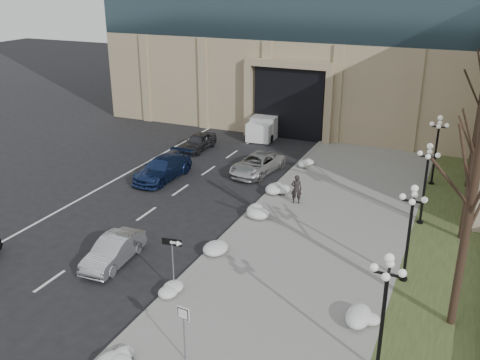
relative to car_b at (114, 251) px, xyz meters
The scene contains 23 objects.
sidewalk 9.92m from the car_b, 33.22° to the left, with size 9.00×40.00×0.12m, color gray.
curb 6.64m from the car_b, 55.12° to the left, with size 0.30×40.00×0.14m, color gray.
grass_strip 15.76m from the car_b, 20.15° to the left, with size 4.00×40.00×0.10m, color #374321.
car_b is the anchor object (origin of this frame).
car_c 11.42m from the car_b, 109.60° to the left, with size 2.10×5.17×1.50m, color navy.
car_d 14.43m from the car_b, 83.43° to the left, with size 2.26×4.90×1.36m, color #BABABA.
car_e 17.99m from the car_b, 104.86° to the left, with size 1.57×3.91×1.33m, color #313237.
pedestrian 11.80m from the car_b, 60.20° to the left, with size 0.66×0.43×1.81m, color black.
box_truck 23.62m from the car_b, 92.69° to the left, with size 2.41×6.04×1.88m.
one_way_sign 4.38m from the car_b, 12.67° to the right, with size 0.96×0.28×2.56m.
keep_sign 8.27m from the car_b, 36.00° to the right, with size 0.50×0.09×2.33m.
snow_clump_c 4.56m from the car_b, 16.03° to the right, with size 1.10×1.60×0.36m, color white.
snow_clump_d 5.11m from the car_b, 29.12° to the left, with size 1.10×1.60×0.36m, color white.
snow_clump_e 8.79m from the car_b, 60.72° to the left, with size 1.10×1.60×0.36m, color white.
snow_clump_f 12.33m from the car_b, 69.82° to the left, with size 1.10×1.60×0.36m, color white.
snow_clump_g 17.55m from the car_b, 75.53° to the left, with size 1.10×1.60×0.36m, color white.
snow_clump_i 12.25m from the car_b, ahead, with size 1.10×1.60×0.36m, color white.
lamppost_a 13.55m from the car_b, 11.15° to the right, with size 1.18×1.18×4.76m.
lamppost_b 13.87m from the car_b, 16.69° to the left, with size 1.18×1.18×4.76m.
lamppost_c 16.90m from the car_b, 38.55° to the left, with size 1.18×1.18×4.76m.
lamppost_d 21.52m from the car_b, 52.30° to the left, with size 1.18×1.18×4.76m.
tree_near 16.19m from the car_b, ahead, with size 3.20×3.20×9.00m.
tree_mid 18.59m from the car_b, 31.66° to the left, with size 3.20×3.20×8.50m.
Camera 1 is at (9.99, -9.77, 13.17)m, focal length 40.00 mm.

